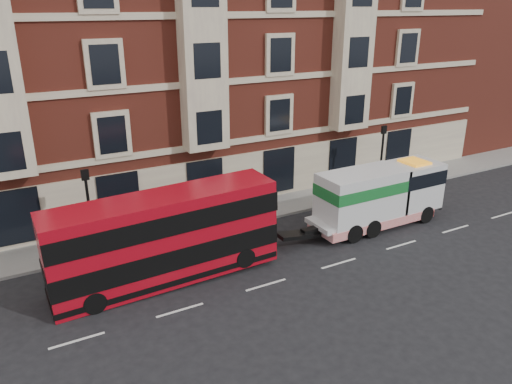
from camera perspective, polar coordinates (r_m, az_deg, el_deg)
ground at (r=22.26m, az=1.15°, el=-10.57°), size 120.00×120.00×0.00m
sidewalk at (r=28.22m, az=-6.50°, el=-3.44°), size 90.00×3.00×0.15m
victorian_terrace at (r=33.04m, az=-11.70°, el=17.72°), size 45.00×12.00×20.40m
filler_east at (r=51.58m, az=25.97°, el=16.37°), size 18.00×10.00×19.00m
lamp_post_west at (r=24.57m, az=-18.55°, el=-1.61°), size 0.35×0.15×4.35m
lamp_post_east at (r=32.51m, az=14.18°, el=4.22°), size 0.35×0.15×4.35m
double_decker_bus at (r=21.96m, az=-10.37°, el=-5.06°), size 9.97×2.29×4.03m
tow_truck at (r=27.90m, az=13.71°, el=-0.46°), size 7.98×2.36×3.32m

